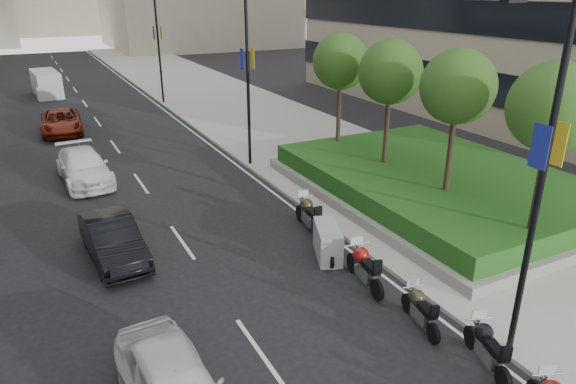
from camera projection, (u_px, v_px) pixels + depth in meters
sidewalk_right at (244, 111)px, 39.34m from camera, size 10.00×100.00×0.15m
lane_edge at (177, 120)px, 37.11m from camera, size 0.12×100.00×0.01m
lane_centre at (102, 128)px, 34.89m from camera, size 0.12×100.00×0.01m
planter at (437, 190)px, 23.14m from camera, size 10.00×14.00×0.40m
hedge at (438, 178)px, 22.92m from camera, size 9.40×13.40×0.80m
tree_0 at (554, 108)px, 15.67m from camera, size 2.80×2.80×6.30m
tree_1 at (458, 87)px, 18.97m from camera, size 2.80×2.80×6.30m
tree_2 at (391, 73)px, 22.28m from camera, size 2.80×2.80×6.30m
tree_3 at (341, 62)px, 25.58m from camera, size 2.80×2.80×6.30m
lamp_post_0 at (539, 169)px, 11.47m from camera, size 2.34×0.45×9.00m
lamp_post_1 at (245, 70)px, 25.51m from camera, size 2.34×0.45×9.00m
lamp_post_2 at (156, 40)px, 40.38m from camera, size 2.34×0.45×9.00m
motorcycle_2 at (487, 347)px, 12.66m from camera, size 0.93×2.11×1.09m
motorcycle_3 at (420, 309)px, 14.23m from camera, size 0.71×2.02×1.02m
motorcycle_4 at (364, 267)px, 16.21m from camera, size 0.80×2.39×1.19m
motorcycle_5 at (328, 242)px, 17.93m from camera, size 1.43×2.06×1.16m
motorcycle_6 at (309, 214)px, 19.94m from camera, size 0.82×2.45×1.22m
car_b at (113, 239)px, 17.76m from camera, size 1.85×4.58×1.48m
car_c at (84, 167)px, 24.94m from camera, size 2.39×5.33×1.52m
car_d at (61, 122)px, 33.50m from camera, size 2.78×5.45×1.47m
delivery_van at (47, 85)px, 44.93m from camera, size 2.33×5.24×2.14m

